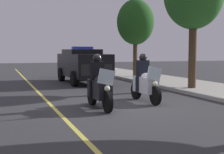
% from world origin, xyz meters
% --- Properties ---
extents(ground_plane, '(80.00, 80.00, 0.00)m').
position_xyz_m(ground_plane, '(0.00, 0.00, 0.00)').
color(ground_plane, '#333335').
extents(curb_strip, '(48.00, 0.24, 0.15)m').
position_xyz_m(curb_strip, '(0.00, 3.75, 0.07)').
color(curb_strip, '#9E9B93').
rests_on(curb_strip, ground).
extents(lane_stripe_center, '(48.00, 0.12, 0.01)m').
position_xyz_m(lane_stripe_center, '(0.00, -2.12, 0.00)').
color(lane_stripe_center, '#E0D14C').
rests_on(lane_stripe_center, ground).
extents(police_motorcycle_lead_left, '(2.14, 0.58, 1.72)m').
position_xyz_m(police_motorcycle_lead_left, '(0.04, -0.79, 0.70)').
color(police_motorcycle_lead_left, black).
rests_on(police_motorcycle_lead_left, ground).
extents(police_motorcycle_lead_right, '(2.14, 0.58, 1.72)m').
position_xyz_m(police_motorcycle_lead_right, '(-0.70, 1.14, 0.70)').
color(police_motorcycle_lead_right, black).
rests_on(police_motorcycle_lead_right, ground).
extents(police_suv, '(4.96, 2.20, 2.05)m').
position_xyz_m(police_suv, '(-8.04, 0.76, 1.07)').
color(police_suv, black).
rests_on(police_suv, ground).
extents(cyclist_background, '(1.76, 0.33, 1.69)m').
position_xyz_m(cyclist_background, '(-12.51, 2.52, 0.84)').
color(cyclist_background, black).
rests_on(cyclist_background, ground).
extents(tree_far_back, '(2.48, 2.48, 5.14)m').
position_xyz_m(tree_far_back, '(-10.36, 4.98, 3.71)').
color(tree_far_back, '#42301E').
rests_on(tree_far_back, sidewalk_strip).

